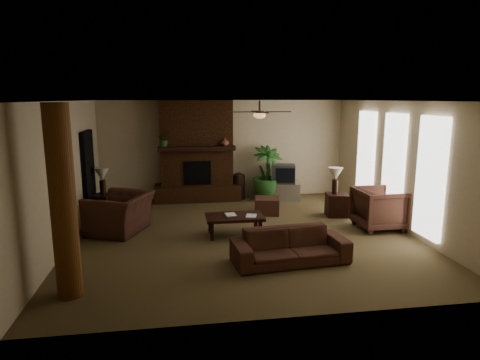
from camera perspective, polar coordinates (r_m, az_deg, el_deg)
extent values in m
plane|color=brown|center=(8.98, 0.39, -7.40)|extent=(7.00, 7.00, 0.00)
plane|color=silver|center=(8.51, 0.41, 10.77)|extent=(7.00, 7.00, 0.00)
plane|color=#C3B28E|center=(12.07, -2.21, 4.21)|extent=(7.00, 0.00, 7.00)
plane|color=#C3B28E|center=(5.29, 6.37, -4.90)|extent=(7.00, 0.00, 7.00)
plane|color=#C3B28E|center=(8.80, -22.73, 0.76)|extent=(0.00, 7.00, 7.00)
plane|color=#C3B28E|center=(9.81, 21.05, 1.87)|extent=(0.00, 7.00, 7.00)
cube|color=#472613|center=(11.76, -5.96, 3.98)|extent=(2.00, 0.50, 2.80)
cube|color=#472613|center=(11.87, -5.82, -1.72)|extent=(2.40, 0.70, 0.45)
cube|color=black|center=(11.59, -5.84, 0.98)|extent=(0.75, 0.04, 0.65)
cube|color=black|center=(11.47, -5.90, 4.30)|extent=(2.10, 0.28, 0.12)
cube|color=white|center=(11.19, 16.80, 2.94)|extent=(0.08, 0.85, 2.35)
cube|color=white|center=(9.96, 20.21, 1.77)|extent=(0.08, 0.85, 2.35)
cube|color=white|center=(8.78, 24.57, 0.26)|extent=(0.08, 0.85, 2.35)
cylinder|color=brown|center=(6.39, -23.04, -2.93)|extent=(0.36, 0.36, 2.80)
cube|color=black|center=(10.58, -19.96, 0.64)|extent=(0.10, 1.00, 2.10)
cylinder|color=#2F2114|center=(8.88, 2.69, 10.00)|extent=(0.04, 0.04, 0.24)
cylinder|color=#2F2114|center=(8.88, 2.68, 9.23)|extent=(0.20, 0.20, 0.06)
ellipsoid|color=#F2BF72|center=(8.89, 2.68, 8.84)|extent=(0.26, 0.26, 0.14)
cube|color=black|center=(8.97, 5.22, 9.28)|extent=(0.55, 0.12, 0.01)
cube|color=black|center=(8.81, 0.10, 9.29)|extent=(0.55, 0.12, 0.01)
cube|color=black|center=(9.28, 2.19, 9.38)|extent=(0.12, 0.55, 0.01)
cube|color=black|center=(8.49, 3.22, 9.20)|extent=(0.12, 0.55, 0.01)
imported|color=#492A1F|center=(7.43, 6.90, -8.26)|extent=(2.07, 0.79, 0.79)
imported|color=#492A1F|center=(9.33, -16.14, -3.55)|extent=(1.25, 1.50, 1.12)
imported|color=#492A1F|center=(9.72, 18.57, -3.45)|extent=(0.94, 1.00, 1.01)
cube|color=black|center=(8.79, -0.74, -5.08)|extent=(1.20, 0.70, 0.06)
cube|color=black|center=(8.56, -3.85, -7.05)|extent=(0.07, 0.07, 0.37)
cube|color=black|center=(8.70, 2.78, -6.75)|extent=(0.07, 0.07, 0.37)
cube|color=black|center=(9.04, -4.12, -6.07)|extent=(0.07, 0.07, 0.37)
cube|color=black|center=(9.16, 2.16, -5.80)|extent=(0.07, 0.07, 0.37)
cube|color=#492A1F|center=(10.50, 3.68, -3.53)|extent=(0.71, 0.71, 0.40)
cube|color=#B9B9BB|center=(11.92, 6.09, -1.54)|extent=(0.93, 0.65, 0.50)
cube|color=#333436|center=(11.79, 5.90, 0.85)|extent=(0.74, 0.62, 0.52)
cube|color=black|center=(11.54, 6.23, 0.62)|extent=(0.51, 0.14, 0.40)
cylinder|color=black|center=(11.95, -0.14, -0.95)|extent=(0.34, 0.34, 0.70)
sphere|color=black|center=(11.90, -0.14, 0.22)|extent=(0.34, 0.34, 0.34)
imported|color=#2C5A24|center=(11.86, 3.68, -0.68)|extent=(1.30, 1.72, 0.86)
cube|color=black|center=(10.71, -18.14, -3.36)|extent=(0.66, 0.66, 0.55)
cylinder|color=#2F2114|center=(10.67, -18.24, -0.94)|extent=(0.18, 0.18, 0.35)
cone|color=beige|center=(10.61, -18.34, 0.78)|extent=(0.45, 0.45, 0.30)
cube|color=black|center=(10.54, 13.08, -3.33)|extent=(0.57, 0.57, 0.55)
cylinder|color=#2F2114|center=(10.44, 12.85, -0.92)|extent=(0.14, 0.14, 0.35)
cone|color=beige|center=(10.37, 12.93, 0.84)|extent=(0.36, 0.36, 0.30)
imported|color=#2C5A24|center=(11.46, -10.34, 5.30)|extent=(0.43, 0.47, 0.33)
imported|color=brown|center=(11.49, -2.07, 5.22)|extent=(0.27, 0.27, 0.22)
imported|color=#999999|center=(8.73, -2.00, -4.00)|extent=(0.22, 0.04, 0.29)
imported|color=#999999|center=(8.69, 0.85, -4.07)|extent=(0.21, 0.08, 0.29)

